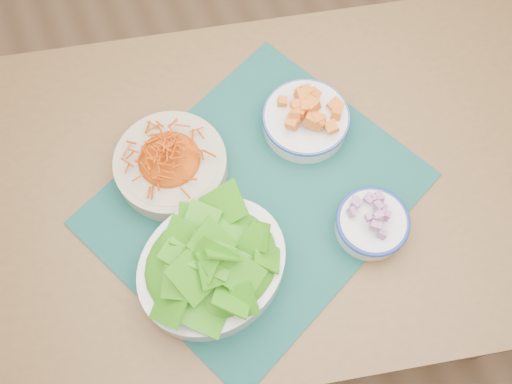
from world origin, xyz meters
TOP-DOWN VIEW (x-y plane):
  - ground at (0.00, 0.00)m, footprint 4.00×4.00m
  - table at (-0.24, -0.06)m, footprint 1.33×1.03m
  - placemat at (-0.32, -0.08)m, footprint 0.72×0.67m
  - carrot_bowl at (-0.45, 0.04)m, footprint 0.24×0.24m
  - squash_bowl at (-0.17, 0.03)m, footprint 0.20×0.20m
  - lettuce_bowl at (-0.45, -0.18)m, footprint 0.34×0.31m
  - onion_bowl at (-0.15, -0.22)m, footprint 0.15×0.15m

SIDE VIEW (x-z plane):
  - ground at x=0.00m, z-range 0.00..0.00m
  - table at x=-0.24m, z-range 0.27..1.02m
  - placemat at x=-0.32m, z-range 0.75..0.75m
  - onion_bowl at x=-0.15m, z-range 0.75..0.83m
  - carrot_bowl at x=-0.45m, z-range 0.75..0.83m
  - squash_bowl at x=-0.17m, z-range 0.75..0.84m
  - lettuce_bowl at x=-0.45m, z-range 0.75..0.87m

